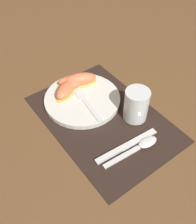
{
  "coord_description": "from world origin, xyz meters",
  "views": [
    {
      "loc": [
        0.43,
        -0.34,
        0.62
      ],
      "look_at": [
        -0.01,
        -0.01,
        0.02
      ],
      "focal_mm": 42.0,
      "sensor_mm": 36.0,
      "label": 1
    }
  ],
  "objects_px": {
    "fork": "(84,100)",
    "citrus_wedge_1": "(75,80)",
    "juice_glass": "(136,106)",
    "knife": "(125,147)",
    "citrus_wedge_2": "(72,85)",
    "plate": "(82,99)",
    "citrus_wedge_0": "(80,80)",
    "spoon": "(141,146)",
    "citrus_wedge_3": "(66,90)"
  },
  "relations": [
    {
      "from": "knife",
      "to": "fork",
      "type": "relative_size",
      "value": 1.1
    },
    {
      "from": "plate",
      "to": "knife",
      "type": "relative_size",
      "value": 1.2
    },
    {
      "from": "citrus_wedge_2",
      "to": "fork",
      "type": "bearing_deg",
      "value": -2.17
    },
    {
      "from": "citrus_wedge_2",
      "to": "citrus_wedge_3",
      "type": "relative_size",
      "value": 0.84
    },
    {
      "from": "knife",
      "to": "fork",
      "type": "xyz_separation_m",
      "value": [
        -0.21,
        0.01,
        0.02
      ]
    },
    {
      "from": "plate",
      "to": "citrus_wedge_2",
      "type": "distance_m",
      "value": 0.06
    },
    {
      "from": "citrus_wedge_3",
      "to": "juice_glass",
      "type": "bearing_deg",
      "value": 31.32
    },
    {
      "from": "plate",
      "to": "juice_glass",
      "type": "height_order",
      "value": "juice_glass"
    },
    {
      "from": "plate",
      "to": "knife",
      "type": "distance_m",
      "value": 0.23
    },
    {
      "from": "juice_glass",
      "to": "fork",
      "type": "xyz_separation_m",
      "value": [
        -0.14,
        -0.1,
        -0.03
      ]
    },
    {
      "from": "juice_glass",
      "to": "spoon",
      "type": "height_order",
      "value": "juice_glass"
    },
    {
      "from": "spoon",
      "to": "plate",
      "type": "bearing_deg",
      "value": -173.92
    },
    {
      "from": "juice_glass",
      "to": "fork",
      "type": "relative_size",
      "value": 0.54
    },
    {
      "from": "knife",
      "to": "citrus_wedge_3",
      "type": "xyz_separation_m",
      "value": [
        -0.28,
        -0.02,
        0.03
      ]
    },
    {
      "from": "spoon",
      "to": "citrus_wedge_2",
      "type": "height_order",
      "value": "citrus_wedge_2"
    },
    {
      "from": "plate",
      "to": "citrus_wedge_1",
      "type": "distance_m",
      "value": 0.08
    },
    {
      "from": "knife",
      "to": "citrus_wedge_0",
      "type": "height_order",
      "value": "citrus_wedge_0"
    },
    {
      "from": "fork",
      "to": "citrus_wedge_0",
      "type": "relative_size",
      "value": 1.54
    },
    {
      "from": "plate",
      "to": "citrus_wedge_0",
      "type": "xyz_separation_m",
      "value": [
        -0.06,
        0.03,
        0.03
      ]
    },
    {
      "from": "fork",
      "to": "citrus_wedge_2",
      "type": "bearing_deg",
      "value": 177.83
    },
    {
      "from": "knife",
      "to": "citrus_wedge_0",
      "type": "bearing_deg",
      "value": 171.76
    },
    {
      "from": "plate",
      "to": "juice_glass",
      "type": "bearing_deg",
      "value": 30.58
    },
    {
      "from": "spoon",
      "to": "fork",
      "type": "distance_m",
      "value": 0.24
    },
    {
      "from": "juice_glass",
      "to": "knife",
      "type": "bearing_deg",
      "value": -54.33
    },
    {
      "from": "juice_glass",
      "to": "citrus_wedge_0",
      "type": "relative_size",
      "value": 0.84
    },
    {
      "from": "juice_glass",
      "to": "spoon",
      "type": "bearing_deg",
      "value": -33.58
    },
    {
      "from": "plate",
      "to": "citrus_wedge_1",
      "type": "height_order",
      "value": "citrus_wedge_1"
    },
    {
      "from": "plate",
      "to": "fork",
      "type": "distance_m",
      "value": 0.02
    },
    {
      "from": "citrus_wedge_2",
      "to": "citrus_wedge_3",
      "type": "xyz_separation_m",
      "value": [
        0.01,
        -0.03,
        0.0
      ]
    },
    {
      "from": "juice_glass",
      "to": "citrus_wedge_2",
      "type": "bearing_deg",
      "value": -156.93
    },
    {
      "from": "fork",
      "to": "citrus_wedge_2",
      "type": "relative_size",
      "value": 1.99
    },
    {
      "from": "fork",
      "to": "citrus_wedge_1",
      "type": "distance_m",
      "value": 0.09
    },
    {
      "from": "citrus_wedge_1",
      "to": "citrus_wedge_2",
      "type": "bearing_deg",
      "value": -57.72
    },
    {
      "from": "fork",
      "to": "citrus_wedge_1",
      "type": "bearing_deg",
      "value": 165.84
    },
    {
      "from": "citrus_wedge_0",
      "to": "knife",
      "type": "bearing_deg",
      "value": -8.24
    },
    {
      "from": "spoon",
      "to": "fork",
      "type": "xyz_separation_m",
      "value": [
        -0.24,
        -0.03,
        0.01
      ]
    },
    {
      "from": "spoon",
      "to": "fork",
      "type": "relative_size",
      "value": 0.96
    },
    {
      "from": "citrus_wedge_0",
      "to": "citrus_wedge_1",
      "type": "height_order",
      "value": "citrus_wedge_0"
    },
    {
      "from": "fork",
      "to": "citrus_wedge_3",
      "type": "bearing_deg",
      "value": -154.91
    },
    {
      "from": "knife",
      "to": "citrus_wedge_1",
      "type": "relative_size",
      "value": 1.65
    },
    {
      "from": "knife",
      "to": "citrus_wedge_2",
      "type": "distance_m",
      "value": 0.29
    },
    {
      "from": "spoon",
      "to": "citrus_wedge_2",
      "type": "bearing_deg",
      "value": -175.12
    },
    {
      "from": "spoon",
      "to": "citrus_wedge_1",
      "type": "relative_size",
      "value": 1.44
    },
    {
      "from": "juice_glass",
      "to": "spoon",
      "type": "xyz_separation_m",
      "value": [
        0.1,
        -0.07,
        -0.04
      ]
    },
    {
      "from": "citrus_wedge_0",
      "to": "fork",
      "type": "bearing_deg",
      "value": -25.81
    },
    {
      "from": "juice_glass",
      "to": "fork",
      "type": "height_order",
      "value": "juice_glass"
    },
    {
      "from": "juice_glass",
      "to": "knife",
      "type": "relative_size",
      "value": 0.5
    },
    {
      "from": "citrus_wedge_2",
      "to": "plate",
      "type": "bearing_deg",
      "value": -0.23
    },
    {
      "from": "plate",
      "to": "citrus_wedge_0",
      "type": "height_order",
      "value": "citrus_wedge_0"
    },
    {
      "from": "fork",
      "to": "citrus_wedge_3",
      "type": "relative_size",
      "value": 1.67
    }
  ]
}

